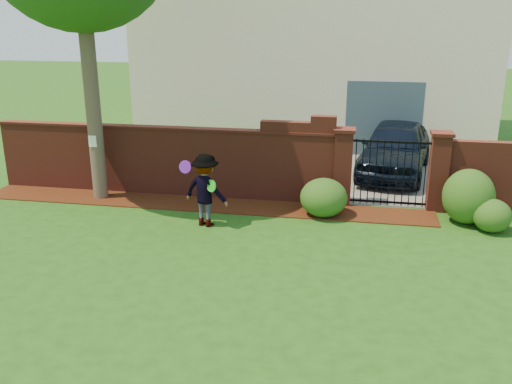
% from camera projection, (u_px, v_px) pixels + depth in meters
% --- Properties ---
extents(ground, '(80.00, 80.00, 0.01)m').
position_uv_depth(ground, '(202.00, 267.00, 10.26)').
color(ground, '#204F13').
rests_on(ground, ground).
extents(mulch_bed, '(11.10, 1.08, 0.03)m').
position_uv_depth(mulch_bed, '(202.00, 204.00, 13.54)').
color(mulch_bed, '#38170A').
rests_on(mulch_bed, ground).
extents(brick_wall, '(8.70, 0.31, 2.16)m').
position_uv_depth(brick_wall, '(167.00, 159.00, 14.06)').
color(brick_wall, maroon).
rests_on(brick_wall, ground).
extents(pillar_left, '(0.50, 0.50, 1.88)m').
position_uv_depth(pillar_left, '(343.00, 166.00, 13.29)').
color(pillar_left, maroon).
rests_on(pillar_left, ground).
extents(pillar_right, '(0.50, 0.50, 1.88)m').
position_uv_depth(pillar_right, '(438.00, 171.00, 12.91)').
color(pillar_right, maroon).
rests_on(pillar_right, ground).
extents(iron_gate, '(1.78, 0.03, 1.60)m').
position_uv_depth(iron_gate, '(390.00, 173.00, 13.13)').
color(iron_gate, black).
rests_on(iron_gate, ground).
extents(driveway, '(3.20, 8.00, 0.01)m').
position_uv_depth(driveway, '(382.00, 164.00, 17.13)').
color(driveway, slate).
rests_on(driveway, ground).
extents(house, '(12.40, 6.40, 6.30)m').
position_uv_depth(house, '(315.00, 49.00, 20.32)').
color(house, '#F2E4CB').
rests_on(house, ground).
extents(car, '(2.52, 4.67, 1.51)m').
position_uv_depth(car, '(394.00, 150.00, 15.69)').
color(car, black).
rests_on(car, ground).
extents(paper_notice, '(0.20, 0.01, 0.28)m').
position_uv_depth(paper_notice, '(92.00, 141.00, 13.41)').
color(paper_notice, white).
rests_on(paper_notice, tree).
extents(shrub_left, '(1.08, 1.08, 0.89)m').
position_uv_depth(shrub_left, '(324.00, 198.00, 12.68)').
color(shrub_left, '#1C4C17').
rests_on(shrub_left, ground).
extents(shrub_middle, '(1.12, 1.12, 1.23)m').
position_uv_depth(shrub_middle, '(468.00, 197.00, 12.20)').
color(shrub_middle, '#1C4C17').
rests_on(shrub_middle, ground).
extents(shrub_right, '(0.80, 0.80, 0.71)m').
position_uv_depth(shrub_right, '(492.00, 216.00, 11.80)').
color(shrub_right, '#1C4C17').
rests_on(shrub_right, ground).
extents(man, '(1.17, 0.89, 1.61)m').
position_uv_depth(man, '(205.00, 191.00, 11.99)').
color(man, gray).
rests_on(man, ground).
extents(frisbee_purple, '(0.29, 0.13, 0.28)m').
position_uv_depth(frisbee_purple, '(185.00, 167.00, 11.89)').
color(frisbee_purple, '#6A1BAE').
rests_on(frisbee_purple, man).
extents(frisbee_green, '(0.26, 0.19, 0.27)m').
position_uv_depth(frisbee_green, '(211.00, 186.00, 11.73)').
color(frisbee_green, '#1BCD1C').
rests_on(frisbee_green, man).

